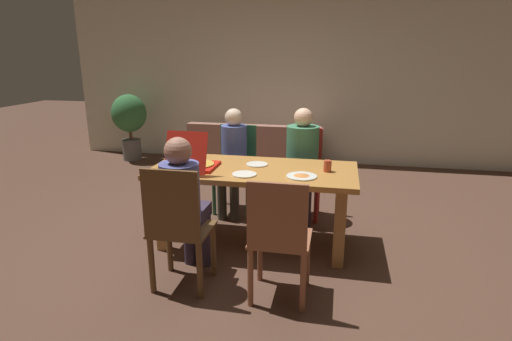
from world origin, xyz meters
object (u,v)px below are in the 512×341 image
chair_0 (302,170)px  person_2 (233,154)px  person_0 (302,155)px  plate_2 (244,174)px  plate_0 (257,164)px  chair_3 (279,237)px  plate_1 (302,176)px  person_1 (184,199)px  pizza_box_0 (195,163)px  couch (257,152)px  chair_1 (177,227)px  drinking_glass_0 (192,152)px  drinking_glass_1 (327,166)px  potted_plant (129,119)px  chair_2 (236,164)px  dining_table (254,181)px

chair_0 → person_2: size_ratio=0.82×
person_0 → plate_2: bearing=-113.6°
chair_0 → person_0: person_0 is taller
person_0 → plate_0: person_0 is taller
chair_3 → plate_0: chair_3 is taller
person_0 → plate_2: 1.01m
plate_1 → plate_0: bearing=146.4°
person_1 → pizza_box_0: person_1 is taller
couch → plate_1: bearing=-70.9°
chair_1 → person_1: 0.23m
drinking_glass_0 → drinking_glass_1: bearing=-8.6°
drinking_glass_0 → person_0: bearing=24.5°
chair_1 → drinking_glass_1: (1.04, 0.92, 0.27)m
person_0 → pizza_box_0: (-0.89, -0.82, 0.09)m
person_0 → plate_2: size_ratio=5.69×
potted_plant → chair_3: bearing=-49.8°
drinking_glass_0 → chair_1: bearing=-75.9°
plate_0 → potted_plant: bearing=136.1°
chair_1 → chair_2: (0.00, 1.77, 0.00)m
chair_0 → chair_2: (-0.76, 0.04, 0.02)m
plate_1 → chair_0: bearing=94.6°
dining_table → pizza_box_0: pizza_box_0 is taller
person_2 → pizza_box_0: (-0.13, -0.85, 0.11)m
chair_3 → drinking_glass_1: 1.01m
dining_table → chair_2: size_ratio=1.93×
plate_1 → drinking_glass_0: 1.19m
dining_table → person_2: size_ratio=1.58×
person_0 → couch: (-0.83, 1.75, -0.43)m
person_1 → drinking_glass_1: bearing=36.2°
drinking_glass_0 → chair_0: bearing=30.3°
couch → dining_table: bearing=-79.3°
chair_3 → plate_0: bearing=109.6°
plate_2 → couch: size_ratio=0.11×
chair_3 → potted_plant: 4.68m
person_2 → person_1: bearing=-90.0°
person_0 → drinking_glass_1: 0.74m
drinking_glass_0 → drinking_glass_1: drinking_glass_0 is taller
dining_table → plate_0: 0.17m
chair_2 → pizza_box_0: size_ratio=1.97×
pizza_box_0 → plate_0: pizza_box_0 is taller
pizza_box_0 → plate_2: (0.48, -0.10, -0.05)m
chair_0 → pizza_box_0: 1.33m
chair_1 → pizza_box_0: pizza_box_0 is taller
dining_table → potted_plant: 3.76m
dining_table → potted_plant: bearing=134.8°
plate_2 → couch: couch is taller
potted_plant → person_0: bearing=-33.1°
person_1 → plate_2: (0.35, 0.51, 0.06)m
chair_3 → couch: 3.46m
person_1 → pizza_box_0: (-0.13, 0.61, 0.11)m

